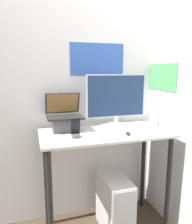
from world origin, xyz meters
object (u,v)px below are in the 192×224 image
Objects in this scene: monitor at (116,101)px; computer_tower at (114,205)px; laptop at (65,120)px; keyboard at (103,135)px; cell_phone at (76,132)px; mouse at (128,134)px.

computer_tower is at bearing -112.41° from monitor.
laptop is 0.38m from keyboard.
keyboard is (0.27, -0.26, -0.09)m from laptop.
keyboard is 1.79× the size of cell_phone.
laptop reaches higher than cell_phone.
keyboard is 0.51× the size of computer_tower.
cell_phone reaches higher than keyboard.
mouse is 0.11× the size of computer_tower.
monitor is at bearing 88.21° from mouse.
laptop is 0.60× the size of computer_tower.
laptop is 0.89m from computer_tower.
cell_phone is (-0.43, -0.23, -0.20)m from monitor.
monitor is 0.37m from mouse.
computer_tower is at bearing 130.02° from mouse.
laptop is 2.10× the size of cell_phone.
mouse reaches higher than keyboard.
laptop is at bearing -179.33° from monitor.
keyboard is at bearing -7.73° from cell_phone.
laptop reaches higher than mouse.
computer_tower is at bearing 4.83° from cell_phone.
computer_tower is (0.13, 0.06, -0.68)m from keyboard.
laptop is at bearing 102.53° from cell_phone.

